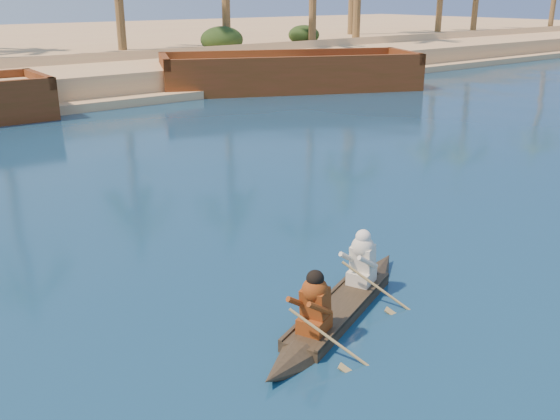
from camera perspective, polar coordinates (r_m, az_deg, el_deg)
canoe at (r=9.53m, az=5.47°, el=-8.20°), size 4.37×2.30×1.24m
barge_right at (r=32.07m, az=0.90°, el=12.29°), size 13.30×9.13×2.11m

